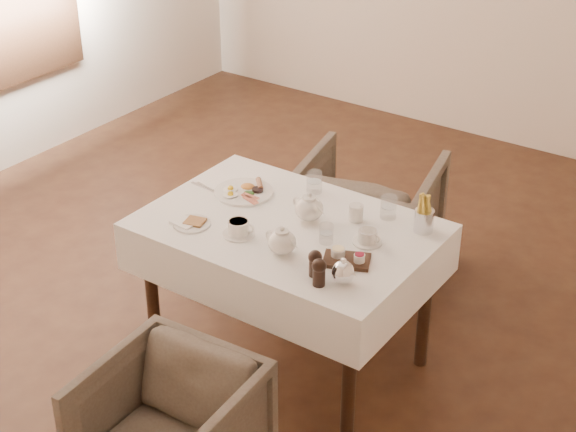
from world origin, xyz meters
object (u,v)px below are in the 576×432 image
Objects in this scene: armchair_near at (171,432)px; armchair_far at (367,217)px; table at (288,247)px; teapot_centre at (309,207)px; breakfast_plate at (245,191)px.

armchair_near is 0.84× the size of armchair_far.
table is 0.99m from armchair_near.
armchair_far is at bearing 109.10° from teapot_centre.
breakfast_plate is (-0.34, 0.13, 0.13)m from table.
breakfast_plate is at bearing 61.07° from armchair_far.
table is 4.55× the size of breakfast_plate.
teapot_centre is at bearing 87.86° from armchair_near.
armchair_near is 1.14m from teapot_centre.
teapot_centre reaches higher than breakfast_plate.
breakfast_plate reaches higher than table.
armchair_far is (-0.19, 1.84, 0.05)m from armchair_near.
table is at bearing 91.57° from armchair_near.
table is 1.73× the size of armchair_far.
armchair_near is 3.56× the size of teapot_centre.
armchair_far is at bearing 96.61° from table.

